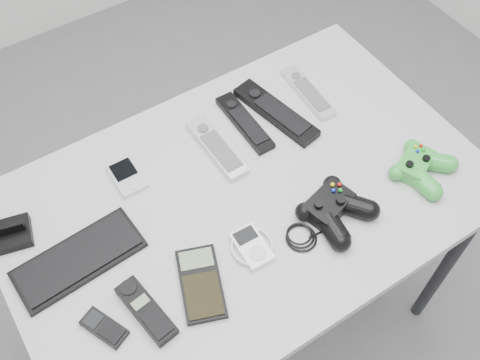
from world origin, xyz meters
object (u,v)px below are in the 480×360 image
pda_keyboard (79,259)px  remote_black_b (276,112)px  controller_green (421,166)px  pda (127,177)px  cordless_handset (146,310)px  mp3_player (252,246)px  desk (245,209)px  remote_silver_a (217,147)px  remote_black_a (245,122)px  remote_silver_b (308,92)px  mobile_phone (104,327)px  calculator (201,283)px  controller_black (334,208)px

pda_keyboard → remote_black_b: (0.60, 0.11, 0.00)m
controller_green → pda: bearing=125.2°
cordless_handset → mp3_player: size_ratio=1.55×
desk → remote_black_b: (0.20, 0.16, 0.08)m
remote_silver_a → remote_black_a: bearing=15.9°
remote_black_a → pda_keyboard: bearing=-165.2°
remote_silver_a → remote_silver_b: 0.30m
mobile_phone → mp3_player: (0.35, -0.01, 0.00)m
remote_silver_b → calculator: 0.61m
desk → remote_silver_b: bearing=29.3°
controller_black → controller_green: 0.25m
pda_keyboard → controller_black: (0.53, -0.20, 0.02)m
mp3_player → remote_silver_a: bearing=76.3°
controller_green → controller_black: bearing=152.4°
calculator → remote_black_b: bearing=57.7°
remote_silver_a → remote_black_b: 0.19m
desk → calculator: calculator is taller
pda_keyboard → cordless_handset: size_ratio=1.77×
desk → remote_black_a: remote_black_a is taller
calculator → cordless_handset: bearing=-162.8°
remote_black_b → desk: bearing=-152.2°
remote_silver_a → mp3_player: (-0.08, -0.28, -0.00)m
remote_silver_a → controller_green: size_ratio=1.41×
remote_silver_b → mp3_player: bearing=-137.6°
pda_keyboard → mobile_phone: size_ratio=2.87×
mobile_phone → mp3_player: mp3_player is taller
mobile_phone → remote_black_a: bearing=5.2°
pda_keyboard → remote_black_a: bearing=10.3°
desk → remote_black_a: 0.23m
remote_black_a → mp3_player: remote_black_a is taller
mp3_player → controller_green: 0.45m
desk → mobile_phone: 0.44m
mobile_phone → cordless_handset: cordless_handset is taller
remote_black_a → controller_black: 0.33m
pda → mp3_player: 0.35m
controller_green → calculator: bearing=153.5°
remote_silver_a → controller_green: 0.49m
remote_silver_a → remote_silver_b: remote_silver_a is taller
desk → remote_silver_b: (0.31, 0.18, 0.08)m
pda_keyboard → remote_black_b: 0.61m
cordless_handset → controller_green: (0.71, -0.04, 0.01)m
remote_black_a → desk: bearing=-122.3°
remote_silver_a → remote_black_a: 0.11m
calculator → controller_black: (0.34, -0.01, 0.02)m
desk → pda: bearing=138.1°
desk → cordless_handset: cordless_handset is taller
pda_keyboard → mp3_player: bearing=-32.2°
mp3_player → pda_keyboard: bearing=153.9°
desk → pda: size_ratio=11.06×
pda_keyboard → calculator: (0.19, -0.19, -0.00)m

